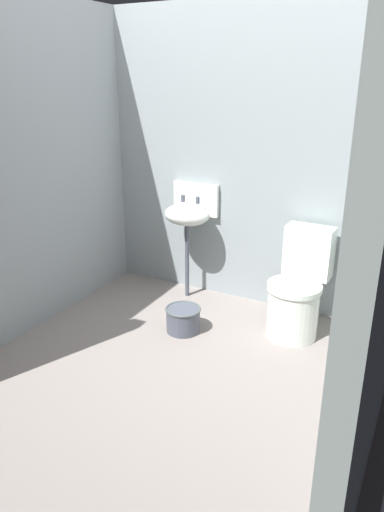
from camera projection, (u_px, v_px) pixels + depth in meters
ground_plane at (171, 372)px, 3.26m from camera, size 2.84×2.86×0.08m
wall_back at (248, 161)px, 3.89m from camera, size 2.84×0.10×2.40m
wall_left at (23, 172)px, 3.46m from camera, size 0.10×2.66×2.40m
toilet_near_wall at (298, 292)px, 3.60m from camera, size 0.41×0.60×0.78m
sink at (188, 213)px, 4.06m from camera, size 0.42×0.35×0.99m
bucket at (183, 319)px, 3.67m from camera, size 0.27×0.27×0.19m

